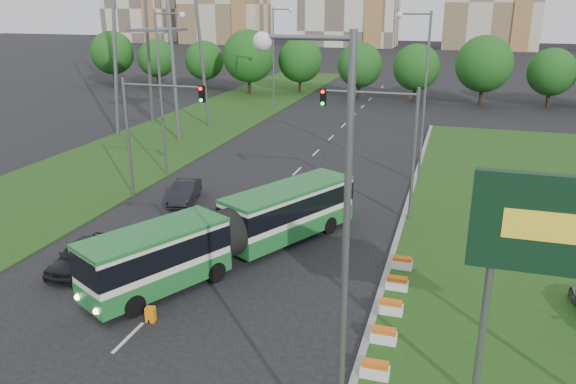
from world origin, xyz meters
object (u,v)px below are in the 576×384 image
(traffic_mast_left, at_px, (148,120))
(articulated_bus, at_px, (229,230))
(car_left_near, at_px, (82,255))
(pedestrian, at_px, (92,299))
(traffic_mast_median, at_px, (387,132))
(shopping_trolley, at_px, (151,314))
(car_left_far, at_px, (185,192))

(traffic_mast_left, bearing_deg, articulated_bus, -40.14)
(car_left_near, xyz_separation_m, pedestrian, (3.14, -3.61, 0.03))
(traffic_mast_median, xyz_separation_m, car_left_near, (-13.23, -11.34, -4.61))
(car_left_near, bearing_deg, pedestrian, -50.51)
(traffic_mast_median, relative_size, shopping_trolley, 12.40)
(traffic_mast_median, xyz_separation_m, shopping_trolley, (-7.53, -14.67, -5.03))
(traffic_mast_median, bearing_deg, articulated_bus, -129.50)
(traffic_mast_median, bearing_deg, car_left_near, -139.38)
(articulated_bus, height_order, pedestrian, articulated_bus)
(shopping_trolley, bearing_deg, pedestrian, 176.44)
(car_left_near, xyz_separation_m, car_left_far, (0.33, 10.36, -0.05))
(car_left_far, distance_m, shopping_trolley, 14.71)
(articulated_bus, relative_size, car_left_far, 3.81)
(car_left_near, bearing_deg, traffic_mast_left, 99.06)
(traffic_mast_median, height_order, articulated_bus, traffic_mast_median)
(pedestrian, height_order, shopping_trolley, pedestrian)
(articulated_bus, relative_size, shopping_trolley, 24.76)
(articulated_bus, xyz_separation_m, car_left_near, (-6.52, -3.21, -0.86))
(car_left_near, relative_size, pedestrian, 2.83)
(traffic_mast_median, relative_size, traffic_mast_left, 1.00)
(traffic_mast_median, height_order, shopping_trolley, traffic_mast_median)
(traffic_mast_median, bearing_deg, traffic_mast_left, -176.23)
(car_left_far, bearing_deg, shopping_trolley, -82.54)
(car_left_near, distance_m, car_left_far, 10.37)
(traffic_mast_median, xyz_separation_m, articulated_bus, (-6.70, -8.13, -3.74))
(shopping_trolley, bearing_deg, car_left_far, 101.61)
(traffic_mast_left, height_order, car_left_near, traffic_mast_left)
(shopping_trolley, bearing_deg, traffic_mast_median, 53.05)
(car_left_far, bearing_deg, articulated_bus, -63.04)
(traffic_mast_median, xyz_separation_m, car_left_far, (-12.89, -0.98, -4.66))
(car_left_near, height_order, car_left_far, car_left_near)
(car_left_far, bearing_deg, pedestrian, -92.58)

